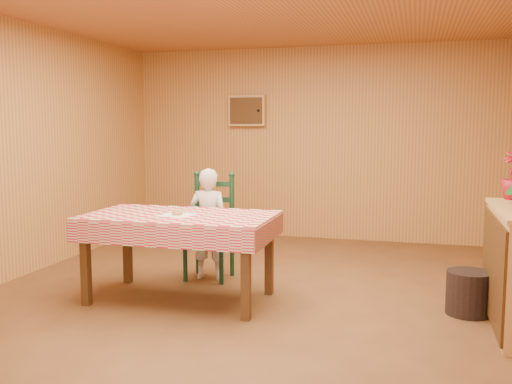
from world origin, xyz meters
TOP-DOWN VIEW (x-y plane):
  - ground at (0.00, 0.00)m, footprint 6.00×6.00m
  - cabin_walls at (-0.00, 0.53)m, footprint 5.10×6.05m
  - dining_table at (-0.61, -0.13)m, footprint 1.66×0.96m
  - ladder_chair at (-0.61, 0.66)m, footprint 0.44×0.40m
  - seated_child at (-0.61, 0.60)m, footprint 0.41×0.27m
  - napkin at (-0.61, -0.18)m, footprint 0.29×0.29m
  - donut at (-0.61, -0.18)m, footprint 0.12×0.12m
  - storage_bin at (1.83, 0.14)m, footprint 0.42×0.42m

SIDE VIEW (x-z plane):
  - ground at x=0.00m, z-range 0.00..0.00m
  - storage_bin at x=1.83m, z-range 0.00..0.36m
  - ladder_chair at x=-0.61m, z-range -0.04..1.04m
  - seated_child at x=-0.61m, z-range 0.00..1.12m
  - dining_table at x=-0.61m, z-range 0.30..1.07m
  - napkin at x=-0.61m, z-range 0.77..0.77m
  - donut at x=-0.61m, z-range 0.77..0.81m
  - cabin_walls at x=0.00m, z-range 0.50..3.15m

